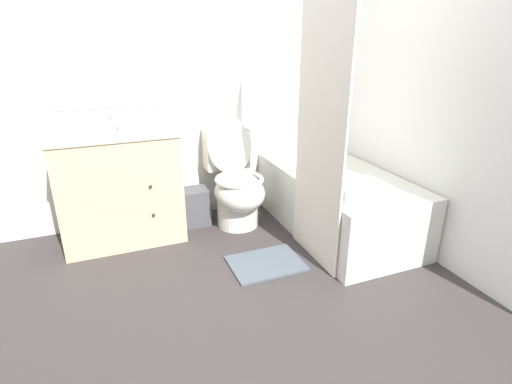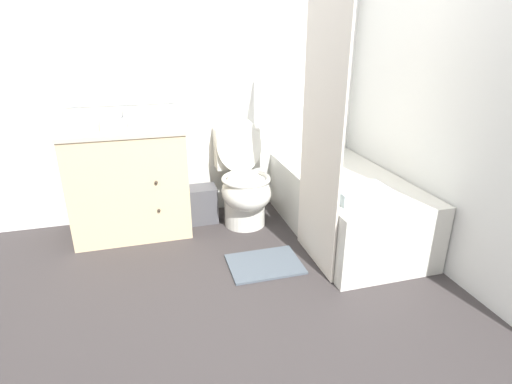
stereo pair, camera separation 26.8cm
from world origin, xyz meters
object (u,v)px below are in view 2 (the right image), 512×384
(hand_towel_folded, at_px, (80,128))
(bath_towel_folded, at_px, (360,193))
(bathtub, at_px, (344,204))
(wastebasket, at_px, (203,204))
(vanity_cabinet, at_px, (130,180))
(toilet, at_px, (244,185))
(tissue_box, at_px, (138,120))
(sink_faucet, at_px, (123,118))
(bath_mat, at_px, (265,264))
(soap_dispenser, at_px, (172,115))

(hand_towel_folded, height_order, bath_towel_folded, hand_towel_folded)
(bathtub, xyz_separation_m, wastebasket, (-1.05, 0.51, -0.09))
(vanity_cabinet, relative_size, bath_towel_folded, 2.49)
(toilet, relative_size, tissue_box, 5.87)
(sink_faucet, bearing_deg, toilet, -16.83)
(vanity_cabinet, xyz_separation_m, wastebasket, (0.56, 0.03, -0.28))
(sink_faucet, xyz_separation_m, toilet, (0.89, -0.27, -0.55))
(hand_towel_folded, bearing_deg, bathtub, -11.30)
(hand_towel_folded, bearing_deg, tissue_box, 18.02)
(bath_towel_folded, bearing_deg, tissue_box, 145.19)
(bathtub, distance_m, bath_towel_folded, 0.54)
(sink_faucet, bearing_deg, bath_towel_folded, -36.55)
(hand_towel_folded, distance_m, bath_mat, 1.60)
(bathtub, relative_size, tissue_box, 9.93)
(soap_dispenser, bearing_deg, tissue_box, -168.91)
(vanity_cabinet, relative_size, soap_dispenser, 6.49)
(soap_dispenser, relative_size, bath_towel_folded, 0.38)
(bath_mat, bearing_deg, soap_dispenser, 119.94)
(wastebasket, bearing_deg, bath_towel_folded, -46.17)
(sink_faucet, height_order, bath_towel_folded, sink_faucet)
(vanity_cabinet, bearing_deg, hand_towel_folded, -160.10)
(wastebasket, relative_size, bath_mat, 0.62)
(sink_faucet, xyz_separation_m, bath_towel_folded, (1.48, -1.10, -0.37))
(soap_dispenser, bearing_deg, wastebasket, -12.72)
(hand_towel_folded, height_order, bath_mat, hand_towel_folded)
(bathtub, bearing_deg, bath_towel_folded, -106.61)
(wastebasket, xyz_separation_m, hand_towel_folded, (-0.84, -0.13, 0.74))
(bathtub, bearing_deg, soap_dispenser, 155.96)
(tissue_box, bearing_deg, toilet, -8.95)
(sink_faucet, distance_m, tissue_box, 0.19)
(hand_towel_folded, bearing_deg, toilet, 0.23)
(vanity_cabinet, distance_m, wastebasket, 0.63)
(toilet, xyz_separation_m, bath_mat, (-0.03, -0.69, -0.34))
(vanity_cabinet, xyz_separation_m, hand_towel_folded, (-0.28, -0.10, 0.45))
(tissue_box, height_order, bath_mat, tissue_box)
(sink_faucet, relative_size, bath_mat, 0.28)
(tissue_box, bearing_deg, sink_faucet, 127.75)
(tissue_box, bearing_deg, vanity_cabinet, -166.71)
(bath_towel_folded, bearing_deg, wastebasket, 133.83)
(soap_dispenser, relative_size, hand_towel_folded, 0.55)
(toilet, relative_size, wastebasket, 2.82)
(wastebasket, bearing_deg, sink_faucet, 165.89)
(soap_dispenser, distance_m, bath_towel_folded, 1.55)
(soap_dispenser, height_order, bath_mat, soap_dispenser)
(sink_faucet, relative_size, hand_towel_folded, 0.57)
(vanity_cabinet, bearing_deg, bathtub, -16.51)
(bath_mat, bearing_deg, tissue_box, 132.72)
(toilet, distance_m, bath_towel_folded, 1.03)
(soap_dispenser, bearing_deg, hand_towel_folded, -164.65)
(toilet, bearing_deg, tissue_box, 171.05)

